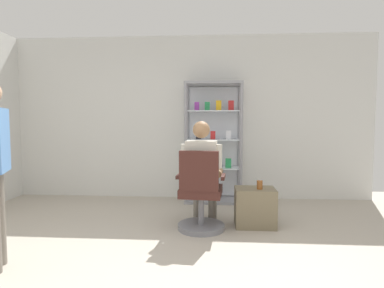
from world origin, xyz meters
TOP-DOWN VIEW (x-y plane):
  - back_wall at (0.00, 3.00)m, footprint 6.00×0.10m
  - display_cabinet_main at (0.40, 2.76)m, footprint 0.90×0.45m
  - office_chair at (0.26, 1.32)m, footprint 0.58×0.56m
  - seated_shopkeeper at (0.27, 1.48)m, footprint 0.51×0.59m
  - storage_crate at (0.92, 1.53)m, footprint 0.48×0.36m
  - tea_glass at (0.96, 1.48)m, footprint 0.07×0.07m

SIDE VIEW (x-z plane):
  - storage_crate at x=0.92m, z-range 0.00..0.47m
  - office_chair at x=0.26m, z-range -0.09..0.87m
  - tea_glass at x=0.96m, z-range 0.47..0.58m
  - seated_shopkeeper at x=0.27m, z-range 0.07..1.36m
  - display_cabinet_main at x=0.40m, z-range 0.02..1.92m
  - back_wall at x=0.00m, z-range 0.00..2.70m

